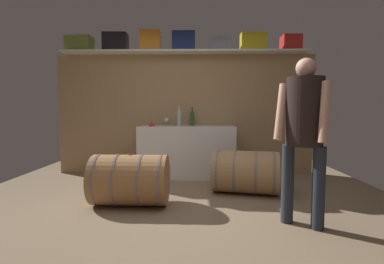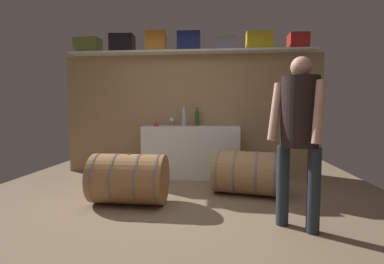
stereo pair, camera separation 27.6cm
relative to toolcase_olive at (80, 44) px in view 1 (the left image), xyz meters
The scene contains 18 objects.
ground_plane 3.33m from the toolcase_olive, 38.98° to the right, with size 5.81×7.59×0.02m, color #877156.
back_wall_panel 2.23m from the toolcase_olive, ahead, with size 4.61×0.10×2.15m, color #A5835B.
high_shelf_board 1.85m from the toolcase_olive, ahead, with size 4.25×0.40×0.03m, color silver.
toolcase_olive is the anchor object (origin of this frame).
toolcase_black 0.64m from the toolcase_olive, ahead, with size 0.41×0.27×0.31m, color black.
toolcase_orange 1.25m from the toolcase_olive, ahead, with size 0.34×0.30×0.34m, color orange.
toolcase_navy 1.83m from the toolcase_olive, ahead, with size 0.40×0.21×0.33m, color navy.
toolcase_grey 2.46m from the toolcase_olive, ahead, with size 0.36×0.26×0.22m, color gray.
toolcase_yellow 3.03m from the toolcase_olive, ahead, with size 0.44×0.24×0.30m, color yellow.
toolcase_red 3.68m from the toolcase_olive, ahead, with size 0.31×0.30×0.26m, color red.
work_cabinet 2.66m from the toolcase_olive, ahead, with size 1.64×0.54×0.89m, color white.
wine_bottle_clear 2.17m from the toolcase_olive, ahead, with size 0.07×0.07×0.35m.
wine_bottle_green 2.36m from the toolcase_olive, ahead, with size 0.07×0.07×0.32m.
wine_glass 2.01m from the toolcase_olive, ahead, with size 0.08×0.08×0.14m.
red_funnel 1.92m from the toolcase_olive, 13.32° to the right, with size 0.11×0.11×0.09m, color red.
wine_barrel_near 3.59m from the toolcase_olive, 22.42° to the right, with size 1.00×0.77×0.61m.
wine_barrel_far 2.89m from the toolcase_olive, 53.23° to the right, with size 0.92×0.64×0.63m.
winemaker_pouring 4.07m from the toolcase_olive, 36.15° to the right, with size 0.51×0.47×1.67m.
Camera 1 is at (0.21, -3.08, 1.17)m, focal length 27.02 mm.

